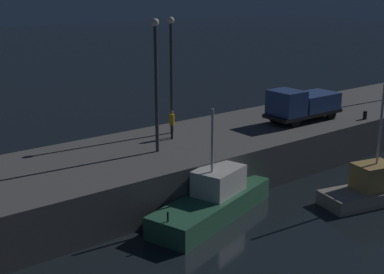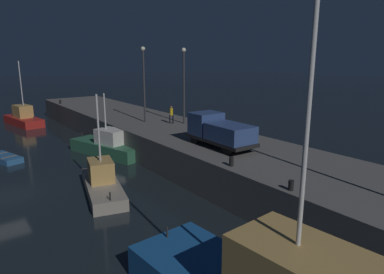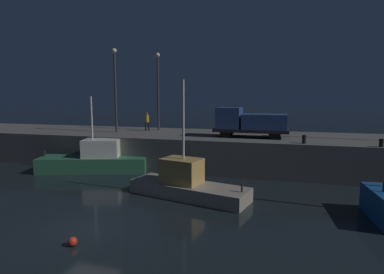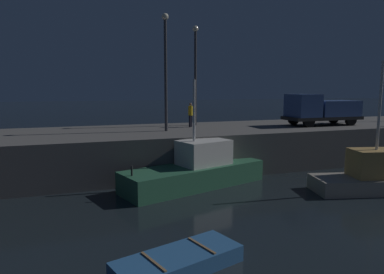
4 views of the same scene
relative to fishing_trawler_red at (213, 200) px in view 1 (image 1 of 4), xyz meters
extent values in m
cube|color=#5B5956|center=(5.64, 5.15, 0.44)|extent=(64.70, 8.51, 2.65)
cube|color=#2D6647|center=(-0.14, -0.04, -0.29)|extent=(8.74, 4.86, 1.19)
cube|color=silver|center=(0.49, 0.15, 0.99)|extent=(3.21, 2.61, 1.38)
cylinder|color=silver|center=(-0.17, -0.05, 3.36)|extent=(0.14, 0.14, 3.37)
cylinder|color=#262626|center=(-3.82, -1.17, 0.55)|extent=(0.10, 0.10, 0.50)
cube|color=gray|center=(8.94, -4.19, -0.49)|extent=(7.50, 3.83, 0.80)
cube|color=tan|center=(8.48, -4.07, 0.65)|extent=(2.59, 2.10, 1.46)
cylinder|color=silver|center=(8.60, -4.10, 3.68)|extent=(0.14, 0.14, 4.60)
cylinder|color=#38383D|center=(-0.55, 4.43, 5.36)|extent=(0.20, 0.20, 7.19)
sphere|color=#F9EFCC|center=(-0.55, 4.43, 9.13)|extent=(0.44, 0.44, 0.44)
cylinder|color=#38383D|center=(2.52, 7.22, 5.29)|extent=(0.20, 0.20, 7.06)
sphere|color=#F9EFCC|center=(2.52, 7.22, 9.00)|extent=(0.44, 0.44, 0.44)
cylinder|color=black|center=(9.88, 3.14, 2.21)|extent=(0.91, 0.30, 0.90)
cylinder|color=black|center=(9.92, 5.04, 2.21)|extent=(0.91, 0.30, 0.90)
cylinder|color=black|center=(13.67, 3.06, 2.21)|extent=(0.91, 0.30, 0.90)
cylinder|color=black|center=(13.71, 4.97, 2.21)|extent=(0.91, 0.30, 0.90)
cube|color=black|center=(11.80, 4.05, 2.34)|extent=(5.97, 2.39, 0.25)
cube|color=#334C84|center=(10.02, 4.09, 3.31)|extent=(1.94, 2.31, 1.70)
cube|color=#334C84|center=(12.86, 4.03, 3.05)|extent=(3.48, 2.34, 1.19)
cylinder|color=black|center=(1.86, 6.31, 2.19)|extent=(0.14, 0.14, 0.85)
cylinder|color=black|center=(1.67, 6.05, 2.19)|extent=(0.14, 0.14, 0.85)
cylinder|color=yellow|center=(1.76, 6.18, 2.96)|extent=(0.46, 0.46, 0.70)
sphere|color=#8C664C|center=(1.76, 6.18, 3.44)|extent=(0.21, 0.21, 0.21)
cylinder|color=black|center=(15.69, 1.60, 2.06)|extent=(0.28, 0.28, 0.59)
camera|label=1|loc=(-16.95, -19.81, 10.96)|focal=49.16mm
camera|label=2|loc=(30.81, -12.51, 8.45)|focal=32.34mm
camera|label=3|loc=(13.94, -21.29, 4.99)|focal=29.06mm
camera|label=4|loc=(-6.50, -17.84, 4.53)|focal=32.39mm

